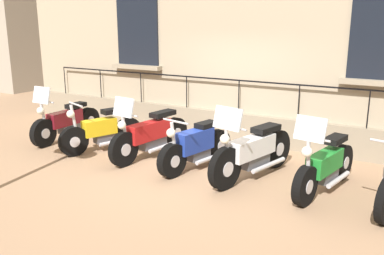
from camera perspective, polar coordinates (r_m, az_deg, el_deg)
ground_plane at (r=7.90m, az=0.70°, el=-5.33°), size 60.00×60.00×0.00m
motorcycle_maroon at (r=9.95m, az=-16.91°, el=0.70°), size 2.02×0.57×1.32m
motorcycle_yellow at (r=8.95m, az=-12.40°, el=-0.58°), size 1.82×0.86×1.08m
motorcycle_red at (r=8.34m, az=-5.74°, el=-1.07°), size 2.16×0.67×1.32m
motorcycle_blue at (r=7.66m, az=0.57°, el=-2.70°), size 1.89×0.71×1.01m
motorcycle_white at (r=7.27m, az=8.35°, el=-3.39°), size 2.19×0.86×1.36m
motorcycle_green at (r=6.95m, az=17.87°, el=-5.21°), size 2.02×0.70×1.35m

